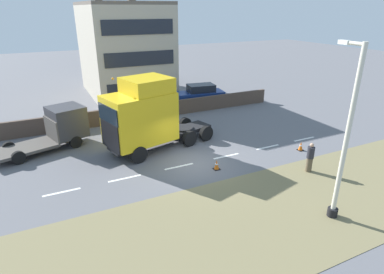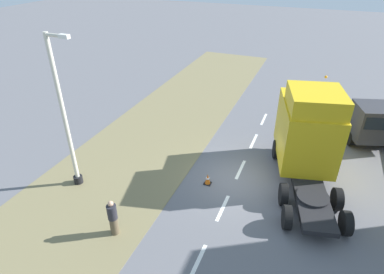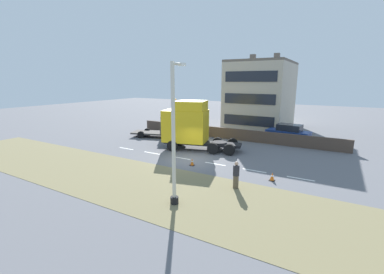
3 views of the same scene
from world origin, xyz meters
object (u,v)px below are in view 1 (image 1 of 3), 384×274
(lamp_post, at_px, (344,147))
(traffic_cone_trailing, at_px, (301,146))
(parked_car, at_px, (200,95))
(traffic_cone_lead, at_px, (217,165))
(lorry_cab, at_px, (144,116))
(flatbed_truck, at_px, (60,126))
(pedestrian, at_px, (310,158))

(lamp_post, bearing_deg, traffic_cone_trailing, -32.72)
(parked_car, xyz_separation_m, traffic_cone_lead, (-11.99, 5.10, -0.68))
(lorry_cab, distance_m, parked_car, 11.20)
(lorry_cab, xyz_separation_m, flatbed_truck, (3.26, 4.72, -1.00))
(lorry_cab, distance_m, pedestrian, 10.02)
(traffic_cone_trailing, bearing_deg, lorry_cab, 64.60)
(traffic_cone_trailing, bearing_deg, pedestrian, 144.99)
(parked_car, bearing_deg, traffic_cone_trailing, -166.96)
(lamp_post, bearing_deg, parked_car, -8.63)
(lamp_post, xyz_separation_m, traffic_cone_trailing, (5.94, -3.82, -3.05))
(traffic_cone_trailing, bearing_deg, flatbed_truck, 61.24)
(flatbed_truck, bearing_deg, traffic_cone_trailing, 44.11)
(lorry_cab, distance_m, traffic_cone_trailing, 10.18)
(lamp_post, bearing_deg, traffic_cone_lead, 21.50)
(lorry_cab, distance_m, flatbed_truck, 5.82)
(parked_car, xyz_separation_m, lamp_post, (-18.01, 2.73, 2.37))
(traffic_cone_trailing, bearing_deg, lamp_post, 147.28)
(pedestrian, bearing_deg, parked_car, -2.32)
(lorry_cab, height_order, traffic_cone_lead, lorry_cab)
(lorry_cab, xyz_separation_m, pedestrian, (-6.66, -7.33, -1.52))
(traffic_cone_lead, bearing_deg, pedestrian, -118.62)
(lamp_post, distance_m, traffic_cone_trailing, 7.69)
(lamp_post, relative_size, traffic_cone_lead, 12.82)
(pedestrian, bearing_deg, traffic_cone_lead, 61.38)
(flatbed_truck, xyz_separation_m, traffic_cone_trailing, (-7.53, -13.73, -1.08))
(flatbed_truck, relative_size, traffic_cone_lead, 10.66)
(parked_car, height_order, traffic_cone_trailing, parked_car)
(flatbed_truck, height_order, traffic_cone_trailing, flatbed_truck)
(flatbed_truck, distance_m, pedestrian, 15.62)
(pedestrian, height_order, traffic_cone_trailing, pedestrian)
(lorry_cab, height_order, lamp_post, lamp_post)
(lorry_cab, bearing_deg, lamp_post, -166.97)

